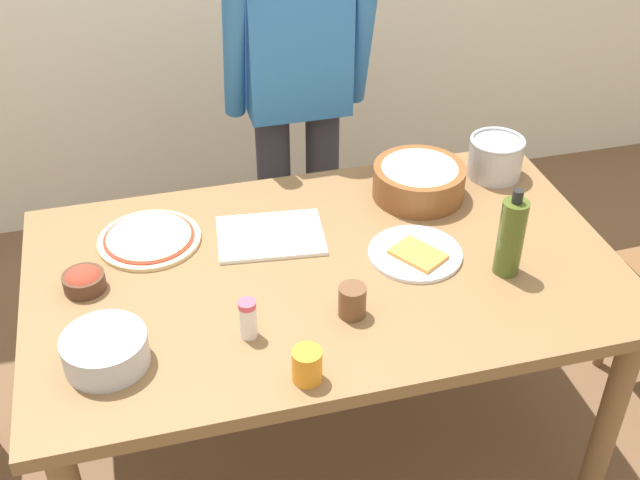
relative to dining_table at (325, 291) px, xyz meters
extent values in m
plane|color=brown|center=(0.00, 0.00, -0.67)|extent=(8.00, 8.00, 0.00)
cube|color=brown|center=(0.00, 0.00, 0.07)|extent=(1.60, 0.96, 0.04)
cylinder|color=brown|center=(0.72, -0.40, -0.31)|extent=(0.07, 0.07, 0.72)
cylinder|color=brown|center=(-0.72, 0.40, -0.31)|extent=(0.07, 0.07, 0.72)
cylinder|color=brown|center=(0.72, 0.40, -0.31)|extent=(0.07, 0.07, 0.72)
cylinder|color=#2D2D38|center=(0.02, 0.76, -0.24)|extent=(0.12, 0.12, 0.85)
cylinder|color=#2D2D38|center=(0.20, 0.76, -0.24)|extent=(0.12, 0.12, 0.85)
cube|color=#2D6BAD|center=(0.11, 0.76, 0.46)|extent=(0.34, 0.20, 0.55)
cylinder|color=#2D6BAD|center=(-0.10, 0.71, 0.46)|extent=(0.07, 0.21, 0.55)
cylinder|color=#2D6BAD|center=(0.32, 0.71, 0.46)|extent=(0.07, 0.21, 0.55)
cylinder|color=brown|center=(1.07, 0.12, -0.44)|extent=(0.04, 0.04, 0.45)
cylinder|color=beige|center=(-0.45, 0.23, 0.10)|extent=(0.29, 0.29, 0.01)
cylinder|color=#B22D1E|center=(-0.45, 0.23, 0.10)|extent=(0.26, 0.26, 0.00)
cylinder|color=beige|center=(-0.45, 0.23, 0.11)|extent=(0.24, 0.24, 0.00)
cylinder|color=white|center=(0.25, -0.02, 0.10)|extent=(0.26, 0.26, 0.01)
cube|color=#CC8438|center=(0.25, -0.04, 0.11)|extent=(0.16, 0.17, 0.01)
cylinder|color=brown|center=(0.37, 0.27, 0.14)|extent=(0.28, 0.28, 0.10)
ellipsoid|color=beige|center=(0.37, 0.27, 0.18)|extent=(0.25, 0.25, 0.05)
cylinder|color=#B7B7BC|center=(-0.59, -0.23, 0.13)|extent=(0.20, 0.20, 0.08)
cylinder|color=#4C2D1E|center=(-0.63, 0.06, 0.11)|extent=(0.11, 0.11, 0.04)
ellipsoid|color=#9E3323|center=(-0.63, 0.06, 0.13)|extent=(0.10, 0.10, 0.05)
cylinder|color=#47561E|center=(0.47, -0.15, 0.20)|extent=(0.07, 0.07, 0.22)
cylinder|color=black|center=(0.47, -0.15, 0.33)|extent=(0.03, 0.03, 0.04)
cylinder|color=#B7B7BC|center=(0.64, 0.32, 0.15)|extent=(0.17, 0.17, 0.12)
torus|color=#A5A5AD|center=(0.64, 0.32, 0.21)|extent=(0.17, 0.17, 0.01)
cylinder|color=orange|center=(-0.15, -0.40, 0.13)|extent=(0.07, 0.07, 0.08)
cylinder|color=brown|center=(0.01, -0.21, 0.13)|extent=(0.07, 0.07, 0.08)
cylinder|color=white|center=(-0.25, -0.22, 0.14)|extent=(0.04, 0.04, 0.09)
cylinder|color=#D84C66|center=(-0.25, -0.22, 0.19)|extent=(0.04, 0.04, 0.02)
cube|color=white|center=(-0.12, 0.17, 0.10)|extent=(0.32, 0.25, 0.01)
camera|label=1|loc=(-0.45, -1.67, 1.43)|focal=45.13mm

